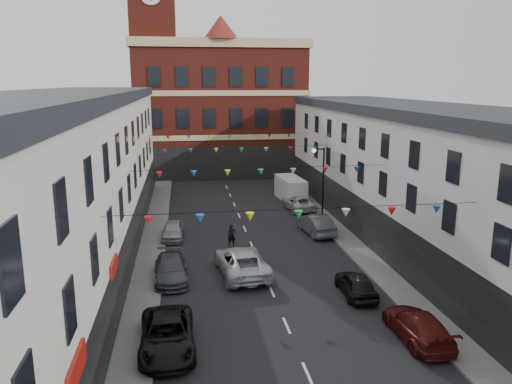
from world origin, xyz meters
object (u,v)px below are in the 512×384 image
car_left_d (171,269)px  moving_car (242,262)px  street_lamp (320,173)px  car_right_d (356,284)px  car_left_c (167,335)px  car_right_e (316,224)px  white_van (291,189)px  car_right_c (418,326)px  car_right_f (298,203)px  car_left_e (173,230)px  pedestrian (232,235)px

car_left_d → moving_car: 4.17m
street_lamp → car_right_d: street_lamp is taller
car_left_c → car_right_e: 18.70m
car_right_d → white_van: (1.22, 22.22, 0.46)m
car_right_c → car_right_f: (0.00, 23.32, -0.02)m
car_left_c → moving_car: (4.16, 8.05, 0.10)m
car_left_e → car_right_c: (11.00, -16.36, 0.01)m
car_right_c → car_left_c: bearing=-4.1°
car_right_f → car_left_d: bearing=47.2°
car_left_e → car_right_f: bearing=35.3°
car_right_d → car_right_e: 11.20m
car_right_c → moving_car: bearing=-52.4°
street_lamp → car_left_e: bearing=-162.8°
car_right_e → pedestrian: pedestrian is taller
pedestrian → moving_car: bearing=-95.1°
moving_car → pedestrian: bearing=-94.3°
car_right_c → moving_car: 11.12m
street_lamp → white_van: 7.62m
street_lamp → car_left_e: size_ratio=1.58×
street_lamp → car_right_c: street_lamp is taller
street_lamp → moving_car: size_ratio=1.05×
car_left_c → car_right_c: car_left_c is taller
car_left_d → car_right_f: 18.44m
car_right_e → car_right_d: bearing=78.9°
car_left_d → car_right_f: car_left_d is taller
street_lamp → car_left_c: 23.04m
car_left_c → car_left_d: 7.80m
car_left_e → car_right_d: car_right_d is taller
car_right_d → car_right_f: size_ratio=0.83×
car_left_e → car_right_c: size_ratio=0.83×
car_left_e → car_right_e: size_ratio=0.83×
car_right_d → car_left_c: bearing=24.3°
white_van → pedestrian: size_ratio=3.12×
white_van → moving_car: bearing=-115.0°
car_right_d → car_right_c: bearing=104.2°
street_lamp → car_left_c: street_lamp is taller
car_left_c → car_right_f: 25.13m
car_right_d → moving_car: size_ratio=0.67×
car_right_f → moving_car: 16.07m
street_lamp → car_left_d: bearing=-136.2°
car_left_d → car_left_e: bearing=88.0°
car_right_d → white_van: bearing=-91.8°
car_left_e → car_left_c: bearing=-87.1°
moving_car → pedestrian: size_ratio=3.57×
car_right_d → car_right_e: size_ratio=0.84×
moving_car → white_van: size_ratio=1.14×
car_left_d → white_van: white_van is taller
car_left_c → car_right_f: bearing=62.7°
car_left_c → car_right_e: car_right_e is taller
car_left_c → white_van: bearing=65.8°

